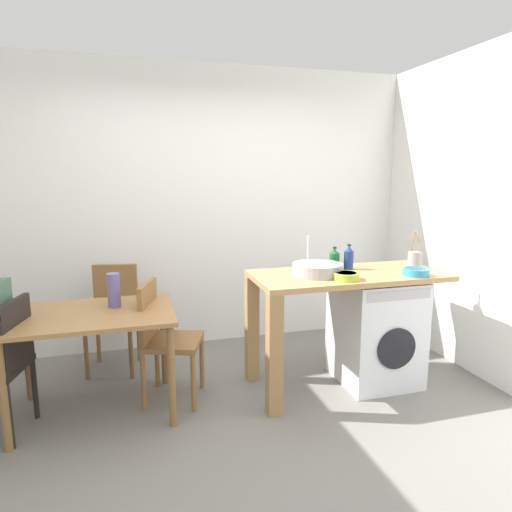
{
  "coord_description": "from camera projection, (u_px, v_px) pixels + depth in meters",
  "views": [
    {
      "loc": [
        -0.66,
        -2.58,
        1.67
      ],
      "look_at": [
        0.21,
        0.45,
        1.09
      ],
      "focal_mm": 31.14,
      "sensor_mm": 36.0,
      "label": 1
    }
  ],
  "objects": [
    {
      "name": "ground_plane",
      "position": [
        244.0,
        432.0,
        2.92
      ],
      "size": [
        5.46,
        5.46,
        0.0
      ],
      "primitive_type": "plane",
      "color": "slate"
    },
    {
      "name": "wall_back",
      "position": [
        198.0,
        208.0,
        4.33
      ],
      "size": [
        4.6,
        0.1,
        2.7
      ],
      "primitive_type": "cube",
      "color": "white",
      "rests_on": "ground_plane"
    },
    {
      "name": "dining_table",
      "position": [
        92.0,
        326.0,
        3.06
      ],
      "size": [
        1.1,
        0.76,
        0.74
      ],
      "color": "#9E7042",
      "rests_on": "ground_plane"
    },
    {
      "name": "chair_person_seat",
      "position": [
        2.0,
        360.0,
        2.83
      ],
      "size": [
        0.48,
        0.48,
        0.9
      ],
      "rotation": [
        0.0,
        0.0,
        1.35
      ],
      "color": "black",
      "rests_on": "ground_plane"
    },
    {
      "name": "chair_opposite",
      "position": [
        163.0,
        334.0,
        3.29
      ],
      "size": [
        0.51,
        0.51,
        0.9
      ],
      "rotation": [
        0.0,
        0.0,
        -1.9
      ],
      "color": "olive",
      "rests_on": "ground_plane"
    },
    {
      "name": "chair_spare_by_wall",
      "position": [
        114.0,
        311.0,
        3.85
      ],
      "size": [
        0.47,
        0.47,
        0.9
      ],
      "rotation": [
        0.0,
        0.0,
        2.94
      ],
      "color": "olive",
      "rests_on": "ground_plane"
    },
    {
      "name": "kitchen_counter",
      "position": [
        323.0,
        295.0,
        3.42
      ],
      "size": [
        1.5,
        0.68,
        0.92
      ],
      "color": "tan",
      "rests_on": "ground_plane"
    },
    {
      "name": "washing_machine",
      "position": [
        375.0,
        330.0,
        3.61
      ],
      "size": [
        0.6,
        0.61,
        0.86
      ],
      "color": "silver",
      "rests_on": "ground_plane"
    },
    {
      "name": "sink_basin",
      "position": [
        317.0,
        269.0,
        3.37
      ],
      "size": [
        0.38,
        0.38,
        0.09
      ],
      "primitive_type": "cylinder",
      "color": "#9EA0A5",
      "rests_on": "kitchen_counter"
    },
    {
      "name": "tap",
      "position": [
        308.0,
        253.0,
        3.53
      ],
      "size": [
        0.02,
        0.02,
        0.28
      ],
      "primitive_type": "cylinder",
      "color": "#B2B2B7",
      "rests_on": "kitchen_counter"
    },
    {
      "name": "bottle_tall_green",
      "position": [
        334.0,
        259.0,
        3.58
      ],
      "size": [
        0.08,
        0.08,
        0.18
      ],
      "color": "#19592D",
      "rests_on": "kitchen_counter"
    },
    {
      "name": "bottle_squat_brown",
      "position": [
        349.0,
        258.0,
        3.57
      ],
      "size": [
        0.08,
        0.08,
        0.2
      ],
      "color": "navy",
      "rests_on": "kitchen_counter"
    },
    {
      "name": "mixing_bowl",
      "position": [
        346.0,
        276.0,
        3.22
      ],
      "size": [
        0.19,
        0.19,
        0.05
      ],
      "color": "#A8C63D",
      "rests_on": "kitchen_counter"
    },
    {
      "name": "utensil_crock",
      "position": [
        415.0,
        259.0,
        3.66
      ],
      "size": [
        0.11,
        0.11,
        0.3
      ],
      "color": "gray",
      "rests_on": "kitchen_counter"
    },
    {
      "name": "colander",
      "position": [
        416.0,
        271.0,
        3.36
      ],
      "size": [
        0.2,
        0.2,
        0.06
      ],
      "color": "teal",
      "rests_on": "kitchen_counter"
    },
    {
      "name": "vase",
      "position": [
        114.0,
        290.0,
        3.16
      ],
      "size": [
        0.09,
        0.09,
        0.24
      ],
      "primitive_type": "cylinder",
      "color": "slate",
      "rests_on": "dining_table"
    },
    {
      "name": "scissors",
      "position": [
        349.0,
        276.0,
        3.34
      ],
      "size": [
        0.15,
        0.06,
        0.01
      ],
      "color": "#B2B2B7",
      "rests_on": "kitchen_counter"
    }
  ]
}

